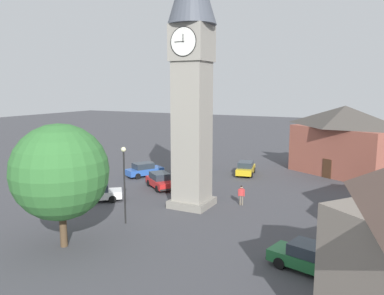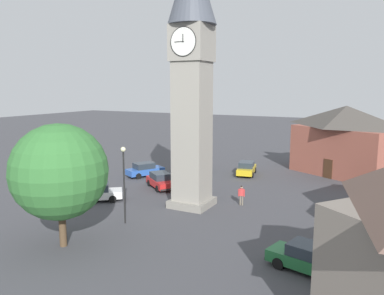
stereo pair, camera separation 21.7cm
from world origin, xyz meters
TOP-DOWN VIEW (x-y plane):
  - ground_plane at (0.00, 0.00)m, footprint 200.00×200.00m
  - clock_tower at (0.00, 0.00)m, footprint 3.85×3.85m
  - car_blue_kerb at (9.59, -7.15)m, footprint 3.48×4.43m
  - car_silver_kerb at (-10.73, 7.33)m, footprint 4.42×2.65m
  - car_red_corner at (-0.26, -12.99)m, footprint 2.46×4.38m
  - car_white_side at (7.96, 2.50)m, footprint 4.27×3.90m
  - car_black_far at (5.33, -3.65)m, footprint 4.30×3.85m
  - car_green_alley at (5.84, -11.61)m, footprint 2.68×4.42m
  - pedestrian at (-3.60, -2.06)m, footprint 0.54×0.31m
  - tree at (3.42, 10.90)m, footprint 5.89×5.89m
  - building_shop_left at (-9.96, -17.84)m, footprint 12.77×10.49m
  - lamp_post at (2.46, 5.88)m, footprint 0.36×0.36m

SIDE VIEW (x-z plane):
  - ground_plane at x=0.00m, z-range 0.00..0.00m
  - car_blue_kerb at x=9.59m, z-range 0.00..1.53m
  - car_silver_kerb at x=-10.73m, z-range 0.00..1.53m
  - car_red_corner at x=-0.26m, z-range 0.00..1.53m
  - car_white_side at x=7.96m, z-range 0.00..1.53m
  - car_black_far at x=5.33m, z-range 0.00..1.53m
  - car_green_alley at x=5.84m, z-range 0.00..1.53m
  - pedestrian at x=-3.60m, z-range 0.16..1.86m
  - lamp_post at x=2.46m, z-range 0.89..6.53m
  - building_shop_left at x=-9.96m, z-range 0.08..7.90m
  - tree at x=3.42m, z-range 0.89..8.59m
  - clock_tower at x=0.00m, z-range 1.78..22.79m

